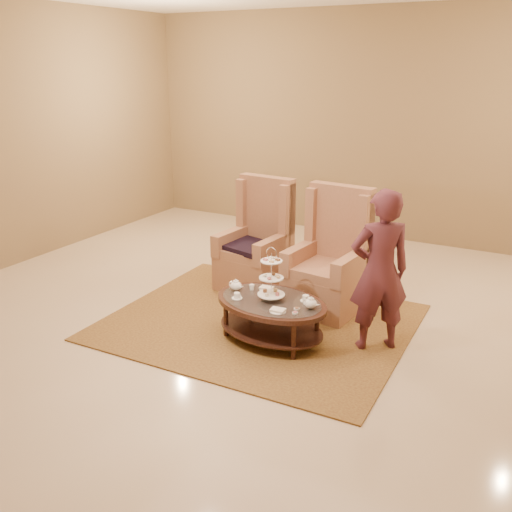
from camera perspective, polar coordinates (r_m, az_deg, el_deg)
The scene contains 8 objects.
ground at distance 6.05m, azimuth 0.09°, elevation -7.63°, with size 8.00×8.00×0.00m, color beige.
ceiling at distance 6.05m, azimuth 0.09°, elevation -7.63°, with size 8.00×8.00×0.02m, color white.
wall_back at distance 9.18m, azimuth 12.34°, elevation 12.51°, with size 8.00×0.04×3.50m, color olive.
rug at distance 6.26m, azimuth 0.33°, elevation -6.61°, with size 3.17×2.65×0.02m.
tea_table at distance 5.74m, azimuth 1.52°, elevation -5.16°, with size 1.30×0.98×1.00m.
armchair_left at distance 7.10m, azimuth 0.14°, elevation 0.50°, with size 0.81×0.83×1.37m.
armchair_right at distance 6.51m, azimuth 7.40°, elevation -1.32°, with size 0.84×0.86×1.40m.
person at distance 5.55m, azimuth 12.25°, elevation -1.52°, with size 0.70×0.66×1.61m.
Camera 1 is at (2.57, -4.77, 2.70)m, focal length 40.00 mm.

